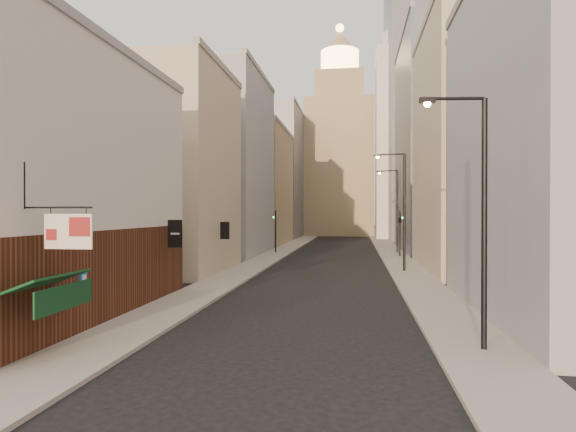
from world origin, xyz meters
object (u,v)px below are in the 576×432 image
object	(u,v)px
streetlamp_near	(478,207)
traffic_light_right	(400,222)
streetlamp_far	(395,206)
clock_tower	(340,152)
streetlamp_mid	(401,204)
traffic_light_left	(276,223)
white_tower	(398,136)

from	to	relation	value
streetlamp_near	traffic_light_right	distance (m)	35.15
streetlamp_far	clock_tower	bearing A→B (deg)	119.76
clock_tower	traffic_light_right	size ratio (longest dim) A/B	8.98
traffic_light_right	streetlamp_near	bearing A→B (deg)	94.18
streetlamp_mid	traffic_light_left	distance (m)	20.57
white_tower	traffic_light_left	xyz separation A→B (m)	(-16.80, -33.98, -15.02)
clock_tower	streetlamp_near	distance (m)	87.28
streetlamp_near	clock_tower	bearing A→B (deg)	88.86
streetlamp_mid	traffic_light_left	bearing A→B (deg)	134.62
streetlamp_mid	traffic_light_right	world-z (taller)	streetlamp_mid
clock_tower	streetlamp_far	bearing A→B (deg)	-80.37
clock_tower	traffic_light_right	distance (m)	53.37
streetlamp_near	traffic_light_left	distance (m)	40.31
white_tower	streetlamp_near	world-z (taller)	white_tower
streetlamp_mid	clock_tower	bearing A→B (deg)	102.30
streetlamp_far	traffic_light_right	world-z (taller)	streetlamp_far
traffic_light_left	traffic_light_right	world-z (taller)	same
clock_tower	streetlamp_far	xyz separation A→B (m)	(7.89, -46.51, -12.12)
streetlamp_near	streetlamp_mid	size ratio (longest dim) A/B	0.91
streetlamp_near	streetlamp_far	xyz separation A→B (m)	(0.44, 39.52, 0.58)
streetlamp_far	traffic_light_right	distance (m)	4.74
white_tower	streetlamp_near	xyz separation A→B (m)	(-3.54, -72.02, -13.68)
traffic_light_right	white_tower	bearing A→B (deg)	-89.50
traffic_light_right	streetlamp_mid	bearing A→B (deg)	90.45
white_tower	streetlamp_near	bearing A→B (deg)	-92.82
clock_tower	traffic_light_left	distance (m)	50.33
white_tower	traffic_light_right	xyz separation A→B (m)	(-2.97, -36.90, -14.87)
white_tower	traffic_light_left	bearing A→B (deg)	-116.31
streetlamp_near	streetlamp_mid	bearing A→B (deg)	85.20
white_tower	clock_tower	bearing A→B (deg)	128.16
clock_tower	streetlamp_far	size ratio (longest dim) A/B	4.65
clock_tower	white_tower	bearing A→B (deg)	-51.84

